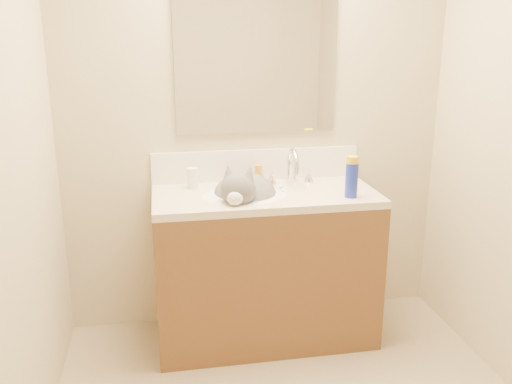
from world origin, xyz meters
name	(u,v)px	position (x,y,z in m)	size (l,w,h in m)	color
room_shell	(323,94)	(0.00, 0.00, 1.49)	(2.24, 2.54, 2.52)	#B9AB8A
vanity_cabinet	(265,269)	(0.00, 0.97, 0.41)	(1.20, 0.55, 0.82)	brown
counter_slab	(265,196)	(0.00, 0.97, 0.84)	(1.20, 0.55, 0.04)	beige
basin	(244,208)	(-0.12, 0.94, 0.79)	(0.45, 0.36, 0.14)	white
faucet	(292,169)	(0.18, 1.11, 0.95)	(0.28, 0.20, 0.21)	silver
cat	(244,196)	(-0.12, 0.97, 0.85)	(0.46, 0.52, 0.36)	#535053
backsplash	(257,165)	(0.00, 1.24, 0.95)	(1.20, 0.02, 0.18)	silver
mirror	(257,60)	(0.00, 1.24, 1.54)	(0.90, 0.02, 0.80)	white
pill_bottle	(193,178)	(-0.38, 1.13, 0.92)	(0.06, 0.06, 0.11)	white
pill_label	(193,180)	(-0.38, 1.13, 0.90)	(0.06, 0.06, 0.04)	orange
silver_jar	(260,178)	(0.01, 1.17, 0.89)	(0.05, 0.05, 0.05)	#B7B7BC
amber_bottle	(258,174)	(0.00, 1.19, 0.91)	(0.04, 0.04, 0.10)	orange
toothbrush	(282,188)	(0.10, 1.02, 0.86)	(0.01, 0.13, 0.01)	white
toothbrush_head	(282,188)	(0.10, 1.02, 0.87)	(0.01, 0.03, 0.01)	#6B90E4
spray_can	(351,180)	(0.42, 0.81, 0.95)	(0.07, 0.07, 0.18)	#1727A1
spray_cap	(353,160)	(0.42, 0.81, 1.06)	(0.06, 0.06, 0.04)	gold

